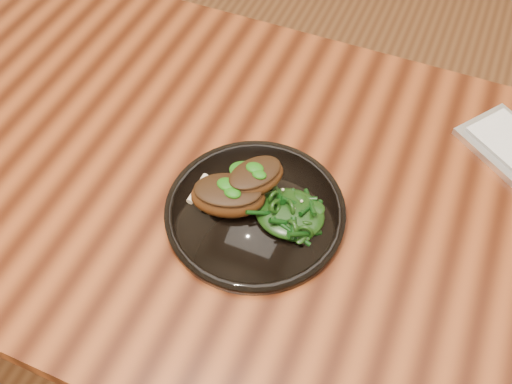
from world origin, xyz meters
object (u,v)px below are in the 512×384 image
plate (255,211)px  desk (280,220)px  greens_heap (290,211)px  lamb_chop_front (228,195)px

plate → desk: bearing=69.0°
desk → plate: (-0.02, -0.06, 0.09)m
desk → greens_heap: greens_heap is taller
desk → plate: plate is taller
desk → greens_heap: size_ratio=14.80×
lamb_chop_front → greens_heap: bearing=8.9°
plate → greens_heap: 0.06m
desk → lamb_chop_front: (-0.06, -0.07, 0.12)m
plate → greens_heap: size_ratio=2.63×
desk → greens_heap: 0.13m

